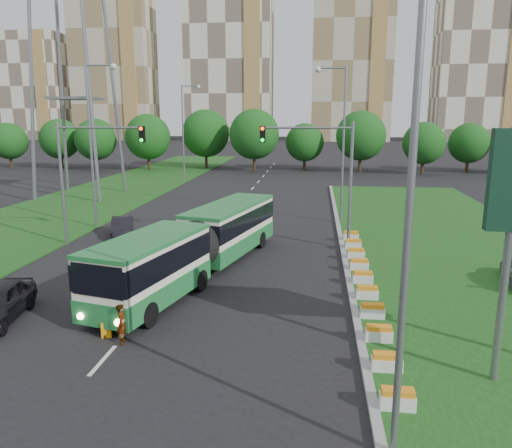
# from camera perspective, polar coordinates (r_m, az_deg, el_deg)

# --- Properties ---
(ground) EXTENTS (360.00, 360.00, 0.00)m
(ground) POSITION_cam_1_polar(r_m,az_deg,el_deg) (23.19, -4.16, -8.83)
(ground) COLOR black
(ground) RESTS_ON ground
(grass_median) EXTENTS (14.00, 60.00, 0.15)m
(grass_median) POSITION_cam_1_polar(r_m,az_deg,el_deg) (31.62, 22.73, -3.84)
(grass_median) COLOR #174614
(grass_median) RESTS_ON ground
(median_kerb) EXTENTS (0.30, 60.00, 0.18)m
(median_kerb) POSITION_cam_1_polar(r_m,az_deg,el_deg) (30.43, 10.03, -3.63)
(median_kerb) COLOR gray
(median_kerb) RESTS_ON ground
(left_verge) EXTENTS (12.00, 110.00, 0.10)m
(left_verge) POSITION_cam_1_polar(r_m,az_deg,el_deg) (51.95, -18.63, 2.49)
(left_verge) COLOR #174614
(left_verge) RESTS_ON ground
(lane_markings) EXTENTS (0.20, 100.00, 0.01)m
(lane_markings) POSITION_cam_1_polar(r_m,az_deg,el_deg) (42.67, -3.06, 1.03)
(lane_markings) COLOR silver
(lane_markings) RESTS_ON ground
(flower_planters) EXTENTS (1.10, 20.30, 0.60)m
(flower_planters) POSITION_cam_1_polar(r_m,az_deg,el_deg) (24.57, 12.34, -6.75)
(flower_planters) COLOR silver
(flower_planters) RESTS_ON grass_median
(traffic_mast_median) EXTENTS (5.76, 0.32, 8.00)m
(traffic_mast_median) POSITION_cam_1_polar(r_m,az_deg,el_deg) (31.37, 7.87, 6.72)
(traffic_mast_median) COLOR slate
(traffic_mast_median) RESTS_ON ground
(traffic_mast_left) EXTENTS (5.76, 0.32, 8.00)m
(traffic_mast_left) POSITION_cam_1_polar(r_m,az_deg,el_deg) (33.69, -19.02, 6.55)
(traffic_mast_left) COLOR slate
(traffic_mast_left) RESTS_ON ground
(street_lamps) EXTENTS (36.00, 60.00, 12.00)m
(street_lamps) POSITION_cam_1_polar(r_m,az_deg,el_deg) (32.13, -6.24, 8.05)
(street_lamps) COLOR slate
(street_lamps) RESTS_ON ground
(tree_line) EXTENTS (120.00, 8.00, 9.00)m
(tree_line) POSITION_cam_1_polar(r_m,az_deg,el_deg) (76.54, 11.27, 9.22)
(tree_line) COLOR #144B14
(tree_line) RESTS_ON ground
(apartment_tower_west) EXTENTS (26.00, 15.00, 48.00)m
(apartment_tower_west) POSITION_cam_1_polar(r_m,az_deg,el_deg) (185.34, -15.85, 16.74)
(apartment_tower_west) COLOR #B8AF94
(apartment_tower_west) RESTS_ON ground
(apartment_tower_cwest) EXTENTS (28.00, 15.00, 52.00)m
(apartment_tower_cwest) POSITION_cam_1_polar(r_m,az_deg,el_deg) (174.59, -3.02, 18.13)
(apartment_tower_cwest) COLOR beige
(apartment_tower_cwest) RESTS_ON ground
(apartment_tower_ceast) EXTENTS (25.00, 15.00, 50.00)m
(apartment_tower_ceast) POSITION_cam_1_polar(r_m,az_deg,el_deg) (172.37, 10.87, 17.68)
(apartment_tower_ceast) COLOR #B8AF94
(apartment_tower_ceast) RESTS_ON ground
(apartment_tower_east) EXTENTS (27.00, 15.00, 47.00)m
(apartment_tower_east) POSITION_cam_1_polar(r_m,az_deg,el_deg) (179.24, 24.24, 16.15)
(apartment_tower_east) COLOR beige
(apartment_tower_east) RESTS_ON ground
(midrise_west) EXTENTS (22.00, 14.00, 36.00)m
(midrise_west) POSITION_cam_1_polar(r_m,az_deg,el_deg) (198.12, -24.04, 14.11)
(midrise_west) COLOR beige
(midrise_west) RESTS_ON ground
(articulated_bus) EXTENTS (2.60, 16.70, 2.75)m
(articulated_bus) POSITION_cam_1_polar(r_m,az_deg,el_deg) (26.67, -6.88, -2.25)
(articulated_bus) COLOR white
(articulated_bus) RESTS_ON ground
(car_left_far) EXTENTS (2.61, 4.23, 1.32)m
(car_left_far) POSITION_cam_1_polar(r_m,az_deg,el_deg) (36.44, -15.05, -0.29)
(car_left_far) COLOR black
(car_left_far) RESTS_ON ground
(pedestrian) EXTENTS (0.49, 0.63, 1.54)m
(pedestrian) POSITION_cam_1_polar(r_m,az_deg,el_deg) (19.56, -15.06, -10.96)
(pedestrian) COLOR gray
(pedestrian) RESTS_ON ground
(shopping_trolley) EXTENTS (0.37, 0.39, 0.63)m
(shopping_trolley) POSITION_cam_1_polar(r_m,az_deg,el_deg) (20.41, -16.73, -11.44)
(shopping_trolley) COLOR orange
(shopping_trolley) RESTS_ON ground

